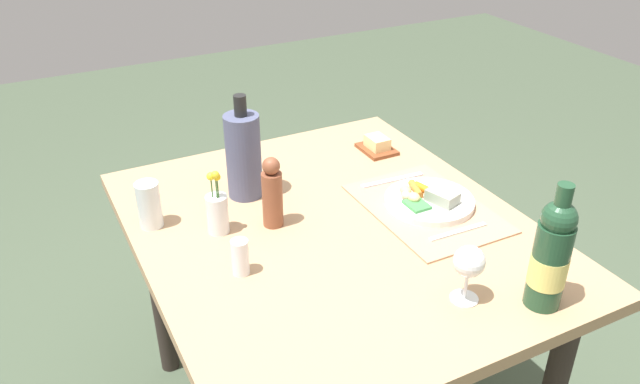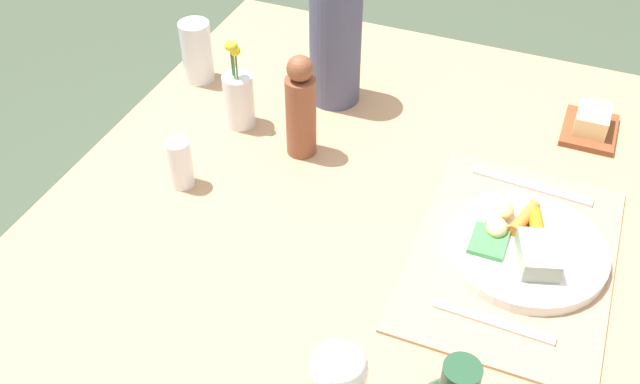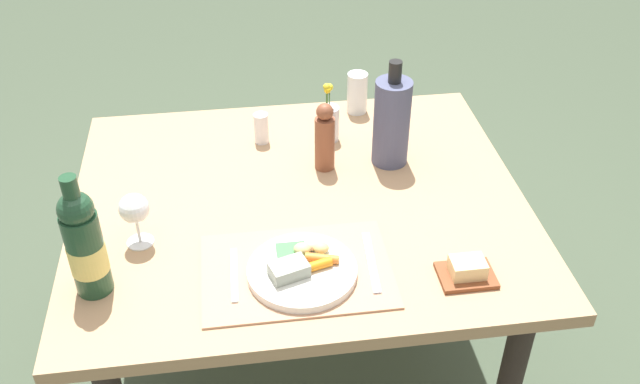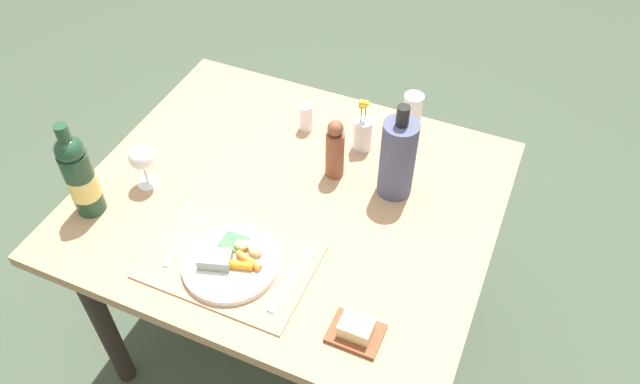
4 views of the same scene
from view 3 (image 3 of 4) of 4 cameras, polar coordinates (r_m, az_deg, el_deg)
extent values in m
plane|color=#414E3B|center=(2.44, -1.33, -15.19)|extent=(8.00, 8.00, 0.00)
cube|color=tan|center=(1.90, -1.64, -0.99)|extent=(1.20, 1.02, 0.04)
cylinder|color=#2E2621|center=(2.48, -14.03, -3.35)|extent=(0.06, 0.06, 0.74)
cylinder|color=#2E2621|center=(2.54, 8.59, -1.44)|extent=(0.06, 0.06, 0.74)
cube|color=tan|center=(1.67, -1.88, -6.35)|extent=(0.44, 0.31, 0.01)
cylinder|color=white|center=(1.65, -1.45, -6.39)|extent=(0.26, 0.26, 0.02)
cube|color=gray|center=(1.62, -2.52, -6.26)|extent=(0.10, 0.08, 0.03)
cylinder|color=orange|center=(1.64, -0.09, -5.88)|extent=(0.07, 0.04, 0.02)
cylinder|color=orange|center=(1.65, 0.16, -5.36)|extent=(0.08, 0.04, 0.02)
ellipsoid|color=#D1C37D|center=(1.67, -1.45, -4.60)|extent=(0.04, 0.03, 0.03)
ellipsoid|color=#DDB086|center=(1.69, -0.75, -4.36)|extent=(0.03, 0.03, 0.02)
ellipsoid|color=#CCBF72|center=(1.68, 0.09, -4.54)|extent=(0.04, 0.03, 0.03)
cube|color=#41924A|center=(1.68, -2.34, -4.77)|extent=(0.07, 0.06, 0.01)
cube|color=silver|center=(1.67, -6.92, -6.62)|extent=(0.02, 0.18, 0.00)
cube|color=silver|center=(1.69, 4.14, -5.62)|extent=(0.03, 0.21, 0.00)
cylinder|color=#4A4F6D|center=(1.98, 5.78, 5.57)|extent=(0.10, 0.10, 0.25)
cylinder|color=black|center=(1.91, 6.07, 9.60)|extent=(0.04, 0.04, 0.06)
cylinder|color=silver|center=(2.25, 3.01, 7.98)|extent=(0.06, 0.06, 0.13)
cylinder|color=silver|center=(2.26, 2.99, 7.39)|extent=(0.06, 0.06, 0.07)
cylinder|color=white|center=(1.80, -14.24, -3.92)|extent=(0.07, 0.07, 0.00)
cylinder|color=white|center=(1.78, -14.42, -3.01)|extent=(0.01, 0.01, 0.07)
sphere|color=white|center=(1.74, -14.75, -1.28)|extent=(0.07, 0.07, 0.07)
cylinder|color=brown|center=(1.97, 0.38, 3.92)|extent=(0.06, 0.06, 0.16)
sphere|color=brown|center=(1.92, 0.39, 6.48)|extent=(0.05, 0.05, 0.05)
cylinder|color=#20452B|center=(1.64, -18.24, -4.73)|extent=(0.08, 0.08, 0.21)
sphere|color=#20452B|center=(1.57, -19.09, -1.32)|extent=(0.08, 0.08, 0.08)
cylinder|color=#20452B|center=(1.54, -19.41, -0.03)|extent=(0.04, 0.04, 0.08)
cylinder|color=#EDDA72|center=(1.65, -18.17, -5.00)|extent=(0.08, 0.08, 0.07)
cube|color=brown|center=(1.69, 11.68, -6.59)|extent=(0.13, 0.10, 0.01)
cube|color=#F6D38F|center=(1.67, 11.79, -5.95)|extent=(0.08, 0.06, 0.04)
cylinder|color=silver|center=(2.11, 0.75, 5.53)|extent=(0.06, 0.06, 0.11)
cylinder|color=#3F7233|center=(2.09, 0.52, 6.32)|extent=(0.00, 0.00, 0.18)
sphere|color=gold|center=(2.05, 0.54, 8.46)|extent=(0.02, 0.02, 0.02)
cylinder|color=#3F7233|center=(2.09, 0.58, 6.16)|extent=(0.00, 0.00, 0.17)
sphere|color=yellow|center=(2.05, 0.60, 8.19)|extent=(0.02, 0.02, 0.02)
cylinder|color=#3F7233|center=(2.10, 0.75, 6.38)|extent=(0.00, 0.00, 0.17)
sphere|color=yellow|center=(2.06, 0.77, 8.43)|extent=(0.02, 0.02, 0.02)
cylinder|color=white|center=(2.11, -4.75, 5.14)|extent=(0.04, 0.04, 0.09)
camera|label=1|loc=(2.48, -39.31, 25.06)|focal=35.84mm
camera|label=2|loc=(1.44, -40.72, 16.85)|focal=40.90mm
camera|label=4|loc=(0.85, 66.13, 30.86)|focal=34.36mm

